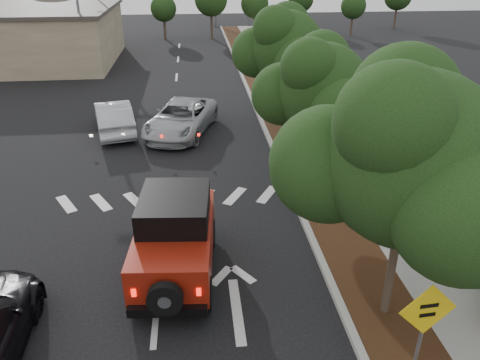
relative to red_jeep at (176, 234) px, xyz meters
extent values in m
plane|color=black|center=(-0.52, -1.84, -1.16)|extent=(120.00, 120.00, 0.00)
cube|color=#9E9B93|center=(4.08, 10.16, -1.08)|extent=(0.20, 70.00, 0.15)
cube|color=black|center=(5.08, 10.16, -1.10)|extent=(1.80, 70.00, 0.12)
cube|color=gray|center=(6.98, 10.16, -1.10)|extent=(2.00, 70.00, 0.12)
cube|color=black|center=(8.38, 10.16, -0.76)|extent=(0.80, 70.00, 0.80)
cylinder|color=black|center=(-0.76, 1.22, -0.72)|extent=(0.37, 0.89, 0.87)
cylinder|color=black|center=(0.94, 1.09, -0.72)|extent=(0.37, 0.89, 0.87)
cylinder|color=black|center=(-0.97, -1.51, -0.72)|extent=(0.37, 0.89, 0.87)
cylinder|color=black|center=(0.72, -1.64, -0.72)|extent=(0.37, 0.89, 0.87)
cube|color=maroon|center=(-0.02, -0.21, -0.12)|extent=(2.27, 4.18, 1.09)
cube|color=black|center=(0.01, 0.12, 0.77)|extent=(1.97, 2.35, 0.70)
cube|color=maroon|center=(0.10, 1.32, -0.21)|extent=(1.81, 1.26, 0.89)
cube|color=black|center=(-0.18, -2.31, -0.61)|extent=(1.87, 0.34, 0.24)
cylinder|color=black|center=(-0.20, -2.46, -0.12)|extent=(0.84, 0.30, 0.83)
cube|color=#FF190C|center=(-0.92, -2.18, -0.12)|extent=(0.11, 0.05, 0.20)
cube|color=#FF190C|center=(0.57, -2.30, -0.12)|extent=(0.11, 0.05, 0.20)
imported|color=#A2A6AA|center=(-0.02, 10.96, -0.40)|extent=(4.03, 5.96, 1.52)
imported|color=#B8BBC0|center=(-3.29, 11.47, -0.39)|extent=(2.65, 4.93, 1.54)
imported|color=#919498|center=(-7.94, 25.13, -0.41)|extent=(4.72, 3.00, 1.50)
cylinder|color=slate|center=(4.85, -4.41, 0.12)|extent=(0.08, 0.08, 2.29)
cube|color=yellow|center=(4.85, -4.44, 0.88)|extent=(1.17, 0.11, 1.17)
cube|color=black|center=(4.85, -4.46, 0.99)|extent=(0.37, 0.04, 0.08)
cube|color=black|center=(4.85, -4.46, 0.77)|extent=(0.33, 0.04, 0.08)
camera|label=1|loc=(0.66, -10.83, 6.95)|focal=35.00mm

